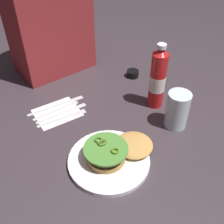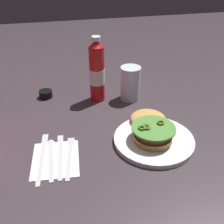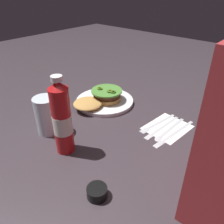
# 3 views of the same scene
# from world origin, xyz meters

# --- Properties ---
(ground_plane) EXTENTS (3.00, 3.00, 0.00)m
(ground_plane) POSITION_xyz_m (0.00, 0.00, 0.00)
(ground_plane) COLOR #392F35
(dinner_plate) EXTENTS (0.25, 0.25, 0.02)m
(dinner_plate) POSITION_xyz_m (-0.11, -0.07, 0.01)
(dinner_plate) COLOR white
(dinner_plate) RESTS_ON ground_plane
(burger_sandwich) EXTENTS (0.22, 0.14, 0.05)m
(burger_sandwich) POSITION_xyz_m (-0.08, -0.07, 0.04)
(burger_sandwich) COLOR #C08C46
(burger_sandwich) RESTS_ON dinner_plate
(ketchup_bottle) EXTENTS (0.06, 0.06, 0.25)m
(ketchup_bottle) POSITION_xyz_m (0.20, 0.05, 0.11)
(ketchup_bottle) COLOR red
(ketchup_bottle) RESTS_ON ground_plane
(water_glass) EXTENTS (0.08, 0.08, 0.13)m
(water_glass) POSITION_xyz_m (0.18, -0.08, 0.07)
(water_glass) COLOR silver
(water_glass) RESTS_ON ground_plane
(condiment_cup) EXTENTS (0.05, 0.05, 0.03)m
(condiment_cup) POSITION_xyz_m (0.26, 0.25, 0.01)
(condiment_cup) COLOR black
(condiment_cup) RESTS_ON ground_plane
(napkin) EXTENTS (0.17, 0.15, 0.00)m
(napkin) POSITION_xyz_m (-0.12, 0.23, 0.00)
(napkin) COLOR white
(napkin) RESTS_ON ground_plane
(fork_utensil) EXTENTS (0.18, 0.05, 0.00)m
(fork_utensil) POSITION_xyz_m (-0.10, 0.19, 0.00)
(fork_utensil) COLOR silver
(fork_utensil) RESTS_ON napkin
(steak_knife) EXTENTS (0.20, 0.03, 0.00)m
(steak_knife) POSITION_xyz_m (-0.09, 0.22, 0.00)
(steak_knife) COLOR silver
(steak_knife) RESTS_ON napkin
(spoon_utensil) EXTENTS (0.19, 0.03, 0.00)m
(spoon_utensil) POSITION_xyz_m (-0.09, 0.24, 0.00)
(spoon_utensil) COLOR silver
(spoon_utensil) RESTS_ON napkin
(butter_knife) EXTENTS (0.22, 0.04, 0.00)m
(butter_knife) POSITION_xyz_m (-0.09, 0.27, 0.00)
(butter_knife) COLOR silver
(butter_knife) RESTS_ON napkin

